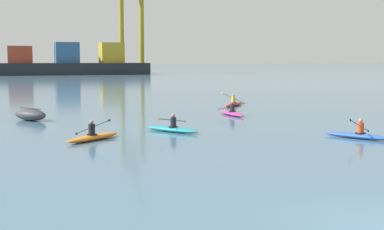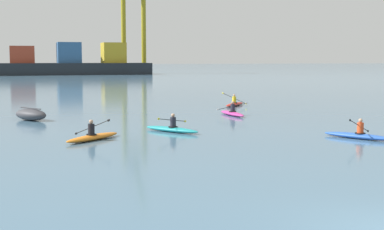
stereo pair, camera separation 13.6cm
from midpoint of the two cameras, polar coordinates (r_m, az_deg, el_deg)
name	(u,v)px [view 2 (the right image)]	position (r m, az deg, el deg)	size (l,w,h in m)	color
container_barge	(70,64)	(131.37, -12.74, 5.31)	(38.51, 8.42, 7.65)	#1E2328
gantry_crane_west_mid	(134,10)	(140.43, -6.17, 10.99)	(6.44, 15.54, 33.14)	olive
capsized_dinghy	(31,115)	(33.95, -16.60, 0.04)	(2.40, 2.76, 0.76)	#38383D
kayak_blue	(358,135)	(26.23, 17.33, -2.04)	(2.25, 3.23, 1.04)	#2856B2
kayak_teal	(172,129)	(27.38, -2.02, -1.45)	(2.41, 3.15, 0.95)	teal
kayak_red	(235,104)	(42.64, 4.62, 1.18)	(2.75, 2.91, 1.08)	red
kayak_orange	(93,136)	(25.01, -10.31, -2.24)	(2.96, 2.68, 1.06)	orange
kayak_magenta	(232,113)	(35.48, 4.38, 0.23)	(2.26, 3.42, 0.95)	#C13384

